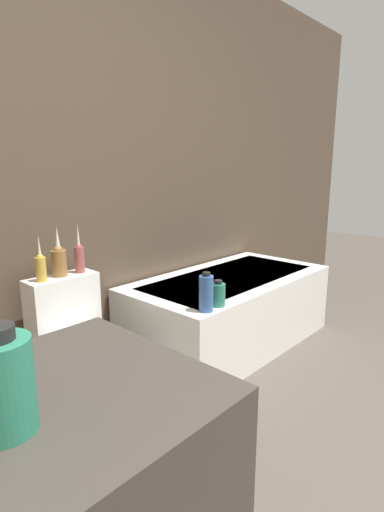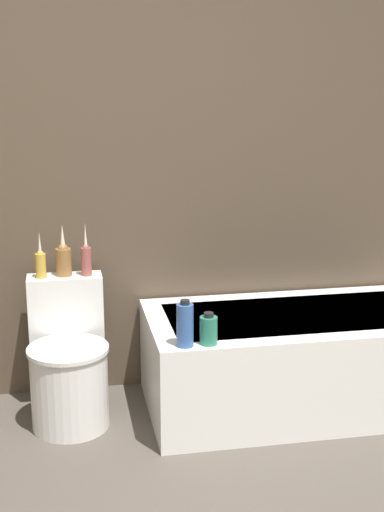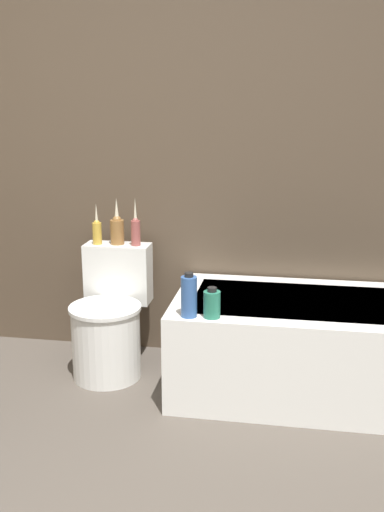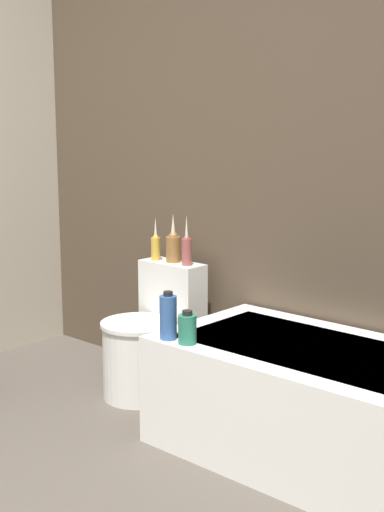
% 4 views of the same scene
% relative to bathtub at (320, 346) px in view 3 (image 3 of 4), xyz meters
% --- Properties ---
extents(wall_back_tiled, '(6.40, 0.06, 2.60)m').
position_rel_bathtub_xyz_m(wall_back_tiled, '(-0.77, 0.43, 1.05)').
color(wall_back_tiled, brown).
rests_on(wall_back_tiled, ground_plane).
extents(bathtub, '(1.48, 0.76, 0.49)m').
position_rel_bathtub_xyz_m(bathtub, '(0.00, 0.00, 0.00)').
color(bathtub, white).
rests_on(bathtub, ground).
extents(toilet, '(0.38, 0.53, 0.68)m').
position_rel_bathtub_xyz_m(toilet, '(-1.12, 0.05, 0.03)').
color(toilet, white).
rests_on(toilet, ground).
extents(vase_gold, '(0.05, 0.05, 0.23)m').
position_rel_bathtub_xyz_m(vase_gold, '(-1.23, 0.23, 0.51)').
color(vase_gold, gold).
rests_on(vase_gold, toilet).
extents(vase_silver, '(0.08, 0.08, 0.26)m').
position_rel_bathtub_xyz_m(vase_silver, '(-1.12, 0.25, 0.52)').
color(vase_silver, olive).
rests_on(vase_silver, toilet).
extents(vase_bronze, '(0.05, 0.05, 0.26)m').
position_rel_bathtub_xyz_m(vase_bronze, '(-1.01, 0.23, 0.52)').
color(vase_bronze, '#994C47').
rests_on(vase_bronze, toilet).
extents(shampoo_bottle_tall, '(0.07, 0.07, 0.21)m').
position_rel_bathtub_xyz_m(shampoo_bottle_tall, '(-0.62, -0.32, 0.34)').
color(shampoo_bottle_tall, '#335999').
rests_on(shampoo_bottle_tall, bathtub).
extents(shampoo_bottle_short, '(0.08, 0.08, 0.14)m').
position_rel_bathtub_xyz_m(shampoo_bottle_short, '(-0.51, -0.31, 0.31)').
color(shampoo_bottle_short, '#267259').
rests_on(shampoo_bottle_short, bathtub).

